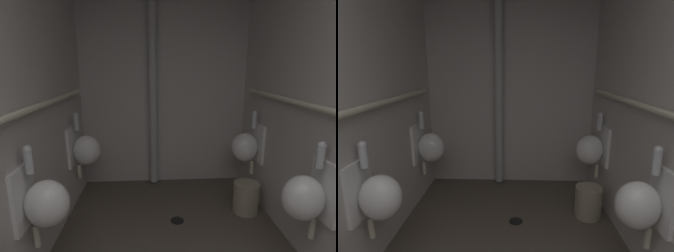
{
  "view_description": "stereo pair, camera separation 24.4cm",
  "coord_description": "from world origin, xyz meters",
  "views": [
    {
      "loc": [
        -0.18,
        0.12,
        1.59
      ],
      "look_at": [
        -0.02,
        2.5,
        1.03
      ],
      "focal_mm": 28.15,
      "sensor_mm": 36.0,
      "label": 1
    },
    {
      "loc": [
        0.06,
        0.12,
        1.59
      ],
      "look_at": [
        -0.02,
        2.5,
        1.03
      ],
      "focal_mm": 28.15,
      "sensor_mm": 36.0,
      "label": 2
    }
  ],
  "objects": [
    {
      "name": "wall_left",
      "position": [
        -1.1,
        1.77,
        1.25
      ],
      "size": [
        0.06,
        3.67,
        2.51
      ],
      "primitive_type": "cube",
      "color": "beige",
      "rests_on": "ground"
    },
    {
      "name": "wall_back",
      "position": [
        0.0,
        3.58,
        1.25
      ],
      "size": [
        2.26,
        0.06,
        2.51
      ],
      "primitive_type": "cube",
      "color": "beige",
      "rests_on": "ground"
    },
    {
      "name": "urinal_left_mid",
      "position": [
        -0.92,
        1.82,
        0.66
      ],
      "size": [
        0.32,
        0.3,
        0.76
      ],
      "color": "white"
    },
    {
      "name": "urinal_left_far",
      "position": [
        -0.92,
        2.98,
        0.66
      ],
      "size": [
        0.32,
        0.3,
        0.76
      ],
      "color": "white"
    },
    {
      "name": "urinal_right_mid",
      "position": [
        0.92,
        1.77,
        0.66
      ],
      "size": [
        0.32,
        0.3,
        0.76
      ],
      "color": "white"
    },
    {
      "name": "urinal_right_far",
      "position": [
        0.92,
        2.96,
        0.66
      ],
      "size": [
        0.32,
        0.3,
        0.76
      ],
      "color": "white"
    },
    {
      "name": "supply_pipe_left",
      "position": [
        -1.01,
        1.76,
        1.28
      ],
      "size": [
        0.06,
        2.89,
        0.06
      ],
      "color": "beige"
    },
    {
      "name": "supply_pipe_right",
      "position": [
        1.01,
        1.73,
        1.28
      ],
      "size": [
        0.06,
        2.92,
        0.06
      ],
      "color": "beige"
    },
    {
      "name": "standpipe_back_wall",
      "position": [
        -0.15,
        3.47,
        1.25
      ],
      "size": [
        0.11,
        0.11,
        2.46
      ],
      "primitive_type": "cylinder",
      "color": "#B2B2B2",
      "rests_on": "ground"
    },
    {
      "name": "floor_drain",
      "position": [
        0.08,
        2.55,
        0.0
      ],
      "size": [
        0.14,
        0.14,
        0.01
      ],
      "primitive_type": "cylinder",
      "color": "black",
      "rests_on": "ground"
    },
    {
      "name": "waste_bin",
      "position": [
        0.84,
        2.68,
        0.17
      ],
      "size": [
        0.28,
        0.28,
        0.33
      ],
      "primitive_type": "cylinder",
      "color": "#9E937A",
      "rests_on": "ground"
    }
  ]
}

